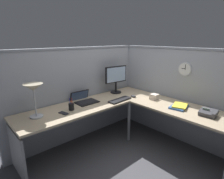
% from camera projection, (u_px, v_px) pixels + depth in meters
% --- Properties ---
extents(ground_plane, '(6.80, 6.80, 0.00)m').
position_uv_depth(ground_plane, '(129.00, 147.00, 3.03)').
color(ground_plane, '#47474C').
extents(cubicle_wall_back, '(2.57, 0.12, 1.58)m').
position_uv_depth(cubicle_wall_back, '(79.00, 94.00, 3.20)').
color(cubicle_wall_back, '#999EA8').
rests_on(cubicle_wall_back, ground).
extents(cubicle_wall_right, '(0.12, 2.37, 1.58)m').
position_uv_depth(cubicle_wall_right, '(176.00, 94.00, 3.19)').
color(cubicle_wall_right, '#999EA8').
rests_on(cubicle_wall_right, ground).
extents(desk, '(2.35, 2.15, 0.73)m').
position_uv_depth(desk, '(126.00, 115.00, 2.73)').
color(desk, tan).
rests_on(desk, ground).
extents(monitor, '(0.46, 0.20, 0.50)m').
position_uv_depth(monitor, '(116.00, 77.00, 3.41)').
color(monitor, black).
rests_on(monitor, desk).
extents(laptop, '(0.35, 0.39, 0.22)m').
position_uv_depth(laptop, '(84.00, 100.00, 3.01)').
color(laptop, black).
rests_on(laptop, desk).
extents(keyboard, '(0.44, 0.17, 0.02)m').
position_uv_depth(keyboard, '(120.00, 100.00, 3.04)').
color(keyboard, black).
rests_on(keyboard, desk).
extents(computer_mouse, '(0.06, 0.10, 0.03)m').
position_uv_depth(computer_mouse, '(133.00, 96.00, 3.21)').
color(computer_mouse, '#232326').
rests_on(computer_mouse, desk).
extents(desk_lamp_dome, '(0.24, 0.24, 0.44)m').
position_uv_depth(desk_lamp_dome, '(33.00, 90.00, 2.31)').
color(desk_lamp_dome, '#B7BABF').
rests_on(desk_lamp_dome, desk).
extents(pen_cup, '(0.08, 0.08, 0.18)m').
position_uv_depth(pen_cup, '(71.00, 107.00, 2.63)').
color(pen_cup, black).
rests_on(pen_cup, desk).
extents(cell_phone, '(0.10, 0.16, 0.01)m').
position_uv_depth(cell_phone, '(64.00, 113.00, 2.52)').
color(cell_phone, black).
rests_on(cell_phone, desk).
extents(office_phone, '(0.21, 0.22, 0.11)m').
position_uv_depth(office_phone, '(209.00, 113.00, 2.44)').
color(office_phone, '#38383D').
rests_on(office_phone, desk).
extents(book_stack, '(0.32, 0.27, 0.04)m').
position_uv_depth(book_stack, '(179.00, 106.00, 2.73)').
color(book_stack, '#335999').
rests_on(book_stack, desk).
extents(tissue_box, '(0.12, 0.12, 0.09)m').
position_uv_depth(tissue_box, '(154.00, 97.00, 3.09)').
color(tissue_box, beige).
rests_on(tissue_box, desk).
extents(wall_clock, '(0.04, 0.22, 0.22)m').
position_uv_depth(wall_clock, '(185.00, 69.00, 2.93)').
color(wall_clock, '#B7BABF').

